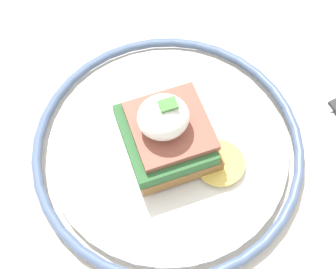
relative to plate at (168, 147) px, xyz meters
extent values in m
cube|color=beige|center=(0.01, 0.01, -0.02)|extent=(1.10, 0.79, 0.03)
cylinder|color=beige|center=(0.50, 0.34, -0.39)|extent=(0.06, 0.06, 0.71)
cylinder|color=white|center=(0.00, 0.00, 0.00)|extent=(0.25, 0.25, 0.01)
torus|color=slate|center=(0.00, 0.00, 0.00)|extent=(0.28, 0.28, 0.01)
cube|color=olive|center=(0.00, 0.00, 0.02)|extent=(0.08, 0.09, 0.02)
cube|color=#2D6033|center=(0.00, 0.00, 0.03)|extent=(0.08, 0.09, 0.02)
cube|color=brown|center=(0.00, 0.00, 0.04)|extent=(0.07, 0.08, 0.01)
ellipsoid|color=white|center=(0.00, 0.00, 0.06)|extent=(0.05, 0.05, 0.03)
cylinder|color=#E5C656|center=(0.04, -0.04, 0.01)|extent=(0.05, 0.05, 0.00)
cube|color=#47843D|center=(0.00, 0.00, 0.08)|extent=(0.02, 0.01, 0.00)
cube|color=silver|center=(0.18, 0.04, -0.01)|extent=(0.03, 0.12, 0.00)
camera|label=1|loc=(-0.07, -0.20, 0.43)|focal=50.00mm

